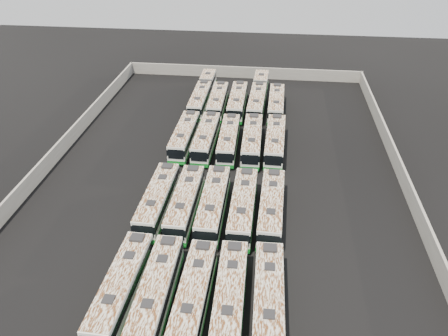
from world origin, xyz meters
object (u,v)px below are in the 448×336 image
bus_midback_far_left (185,136)px  bus_back_far_left (203,93)px  bus_midfront_far_left (158,200)px  bus_back_center (237,102)px  bus_front_center (194,296)px  bus_front_far_right (268,301)px  bus_midfront_left (185,202)px  bus_front_left (156,292)px  bus_back_right (258,95)px  bus_front_far_left (121,288)px  bus_midback_left (206,138)px  bus_back_far_right (276,104)px  bus_midback_center (229,139)px  bus_back_left (218,101)px  bus_midfront_right (243,207)px  bus_midfront_center (213,204)px  bus_midback_right (252,140)px  bus_midback_far_right (275,141)px  bus_midfront_far_right (271,208)px  bus_front_right (230,298)px

bus_midback_far_left → bus_back_far_left: size_ratio=0.65×
bus_midfront_far_left → bus_back_center: bearing=77.9°
bus_front_center → bus_front_far_right: bus_front_far_right is taller
bus_midfront_far_left → bus_midfront_left: size_ratio=1.01×
bus_front_left → bus_midfront_left: bus_front_left is taller
bus_back_right → bus_midfront_far_left: bearing=-105.6°
bus_front_far_left → bus_front_left: (3.09, -0.06, -0.01)m
bus_midback_left → bus_back_far_right: 16.10m
bus_midfront_left → bus_back_center: (3.19, 28.17, 0.02)m
bus_midback_far_left → bus_back_center: size_ratio=0.98×
bus_midback_center → bus_back_left: size_ratio=1.00×
bus_front_center → bus_midfront_right: 13.22m
bus_front_far_right → bus_back_left: bearing=102.1°
bus_midfront_center → bus_midback_right: 15.53m
bus_front_center → bus_midback_far_right: (6.31, 28.24, 0.05)m
bus_back_far_right → bus_back_center: bearing=-179.1°
bus_front_far_left → bus_midback_far_left: (-0.03, 28.14, -0.03)m
bus_front_far_right → bus_back_right: 44.11m
bus_midfront_far_left → bus_midback_right: size_ratio=0.99×
bus_front_far_right → bus_midback_center: 28.61m
bus_front_far_right → bus_midback_left: size_ratio=1.01×
bus_front_far_left → bus_midback_right: bus_midback_right is taller
bus_midback_far_right → bus_back_far_left: bearing=129.9°
bus_midback_left → bus_midback_far_left: bearing=176.9°
bus_back_left → bus_midfront_far_right: bearing=-72.0°
bus_midback_far_left → bus_back_center: (6.29, 12.79, 0.03)m
bus_front_far_left → bus_midfront_right: (9.43, 12.69, 0.00)m
bus_front_center → bus_front_far_right: size_ratio=0.97×
bus_back_right → bus_front_far_right: bearing=-84.6°
bus_midfront_right → bus_midback_center: 15.57m
bus_midfront_right → bus_midback_far_left: (-9.46, 15.46, -0.04)m
bus_midfront_right → bus_back_left: size_ratio=1.03×
bus_front_left → bus_midback_center: bus_front_left is taller
bus_midback_left → bus_back_far_left: size_ratio=0.66×
bus_midback_right → bus_back_left: bearing=115.8°
bus_front_right → bus_midback_left: bus_midback_left is taller
bus_front_left → bus_back_center: 41.12m
bus_back_right → bus_front_left: bearing=-96.8°
bus_front_right → bus_back_far_left: bus_front_right is taller
bus_back_left → bus_back_far_right: size_ratio=1.00×
bus_midback_right → bus_back_far_left: (-9.43, 16.01, -0.06)m
bus_midfront_center → bus_midback_far_right: bus_midfront_center is taller
bus_midback_far_left → bus_midback_far_right: bus_midback_far_right is taller
bus_back_far_left → bus_back_center: bus_back_center is taller
bus_front_right → bus_back_left: bearing=97.7°
bus_front_right → bus_midback_far_left: bus_front_right is taller
bus_midfront_right → bus_midback_right: 15.26m
bus_front_left → bus_midfront_center: 13.20m
bus_midfront_far_left → bus_back_far_left: 31.08m
bus_back_far_right → bus_midfront_center: bearing=-102.0°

